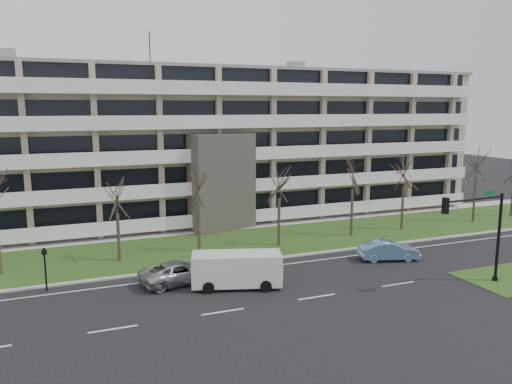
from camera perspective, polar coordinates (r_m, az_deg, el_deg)
name	(u,v)px	position (r m, az deg, el deg)	size (l,w,h in m)	color
ground	(317,297)	(31.18, 6.95, -11.82)	(160.00, 160.00, 0.00)	black
grass_verge	(242,243)	(42.43, -1.56, -5.87)	(90.00, 10.00, 0.06)	#2A4F1A
curb	(265,259)	(37.96, 1.09, -7.70)	(90.00, 0.35, 0.12)	#B2B2AD
sidewalk	(222,229)	(47.45, -3.87, -4.20)	(90.00, 2.00, 0.08)	#B2B2AD
lane_edge_line	(273,266)	(36.66, 2.01, -8.43)	(90.00, 0.12, 0.01)	white
apartment_building	(201,144)	(52.74, -6.28, 5.50)	(60.50, 15.10, 18.75)	tan
silver_pickup	(180,272)	(33.43, -8.68, -9.04)	(2.41, 5.22, 1.45)	#A8AAAF
blue_sedan	(389,250)	(39.12, 14.91, -6.46)	(1.56, 4.49, 1.48)	#7AA7D3
white_van	(238,267)	(32.21, -2.09, -8.55)	(6.05, 3.73, 2.21)	white
traffic_signal	(481,225)	(34.77, 24.32, -3.50)	(5.31, 0.70, 6.15)	black
pedestrian_signal	(45,264)	(33.99, -22.98, -7.54)	(0.32, 0.29, 2.80)	black
tree_2	(117,195)	(37.98, -15.65, -0.35)	(3.23, 3.23, 6.46)	#382B21
tree_3	(198,185)	(39.30, -6.65, 0.82)	(3.47, 3.47, 6.94)	#382B21
tree_4	(279,180)	(40.76, 2.68, 1.33)	(3.53, 3.53, 7.06)	#382B21
tree_5	(353,171)	(44.73, 11.04, 2.37)	(3.76, 3.76, 7.52)	#382B21
tree_6	(404,170)	(48.11, 16.59, 2.47)	(3.67, 3.67, 7.33)	#382B21
tree_7	(477,161)	(53.82, 23.96, 3.29)	(3.98, 3.98, 7.96)	#382B21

